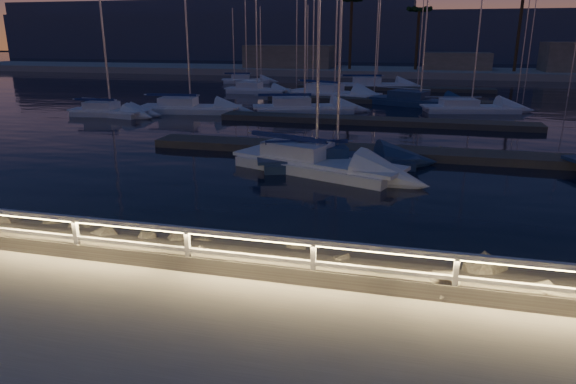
% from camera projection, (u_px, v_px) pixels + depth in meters
% --- Properties ---
extents(ground, '(400.00, 400.00, 0.00)m').
position_uv_depth(ground, '(270.00, 278.00, 11.69)').
color(ground, '#ADA69C').
rests_on(ground, ground).
extents(harbor_water, '(400.00, 440.00, 0.60)m').
position_uv_depth(harbor_water, '(379.00, 118.00, 40.91)').
color(harbor_water, black).
rests_on(harbor_water, ground).
extents(guard_rail, '(44.11, 0.12, 1.06)m').
position_uv_depth(guard_rail, '(267.00, 247.00, 11.48)').
color(guard_rail, silver).
rests_on(guard_rail, ground).
extents(riprap, '(31.93, 3.00, 1.43)m').
position_uv_depth(riprap, '(464.00, 281.00, 11.98)').
color(riprap, slate).
rests_on(riprap, ground).
extents(floating_docks, '(22.00, 36.00, 0.40)m').
position_uv_depth(floating_docks, '(381.00, 109.00, 41.93)').
color(floating_docks, '#575148').
rests_on(floating_docks, ground).
extents(far_shore, '(160.00, 14.00, 5.20)m').
position_uv_depth(far_shore, '(401.00, 70.00, 80.28)').
color(far_shore, '#ADA69C').
rests_on(far_shore, ground).
extents(palm_left, '(3.00, 3.00, 11.20)m').
position_uv_depth(palm_left, '(352.00, 3.00, 77.38)').
color(palm_left, '#453320').
rests_on(palm_left, ground).
extents(palm_center, '(3.00, 3.00, 9.70)m').
position_uv_depth(palm_center, '(419.00, 12.00, 76.33)').
color(palm_center, '#453320').
rests_on(palm_center, ground).
extents(distant_hills, '(230.00, 37.50, 18.00)m').
position_uv_depth(distant_hills, '(329.00, 38.00, 139.48)').
color(distant_hills, '#3C455E').
rests_on(distant_hills, ground).
extents(sailboat_a, '(6.45, 2.52, 10.78)m').
position_uv_depth(sailboat_a, '(108.00, 111.00, 39.47)').
color(sailboat_a, silver).
rests_on(sailboat_a, ground).
extents(sailboat_b, '(8.33, 4.91, 13.75)m').
position_uv_depth(sailboat_b, '(312.00, 161.00, 23.29)').
color(sailboat_b, silver).
rests_on(sailboat_b, ground).
extents(sailboat_c, '(7.68, 4.45, 12.60)m').
position_uv_depth(sailboat_c, '(333.00, 159.00, 23.93)').
color(sailboat_c, navy).
rests_on(sailboat_c, ground).
extents(sailboat_e, '(6.51, 3.20, 10.74)m').
position_uv_depth(sailboat_e, '(109.00, 110.00, 39.59)').
color(sailboat_e, silver).
rests_on(sailboat_e, ground).
extents(sailboat_f, '(8.49, 4.91, 13.99)m').
position_uv_depth(sailboat_f, '(302.00, 107.00, 41.06)').
color(sailboat_f, silver).
rests_on(sailboat_f, ground).
extents(sailboat_g, '(9.10, 5.72, 15.04)m').
position_uv_depth(sailboat_g, '(418.00, 101.00, 45.17)').
color(sailboat_g, navy).
rests_on(sailboat_g, ground).
extents(sailboat_i, '(7.13, 2.67, 11.95)m').
position_uv_depth(sailboat_i, '(256.00, 89.00, 54.86)').
color(sailboat_i, silver).
rests_on(sailboat_i, ground).
extents(sailboat_j, '(8.18, 3.45, 13.52)m').
position_uv_depth(sailboat_j, '(188.00, 107.00, 41.09)').
color(sailboat_j, silver).
rests_on(sailboat_j, ground).
extents(sailboat_k, '(9.58, 5.93, 15.80)m').
position_uv_depth(sailboat_k, '(332.00, 93.00, 51.33)').
color(sailboat_k, silver).
rests_on(sailboat_k, ground).
extents(sailboat_l, '(8.13, 3.98, 13.25)m').
position_uv_depth(sailboat_l, '(468.00, 107.00, 41.41)').
color(sailboat_l, silver).
rests_on(sailboat_l, ground).
extents(sailboat_m, '(6.67, 3.48, 11.02)m').
position_uv_depth(sailboat_m, '(245.00, 80.00, 67.27)').
color(sailboat_m, silver).
rests_on(sailboat_m, ground).
extents(sailboat_n, '(9.07, 4.40, 14.91)m').
position_uv_depth(sailboat_n, '(374.00, 85.00, 59.81)').
color(sailboat_n, silver).
rests_on(sailboat_n, ground).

